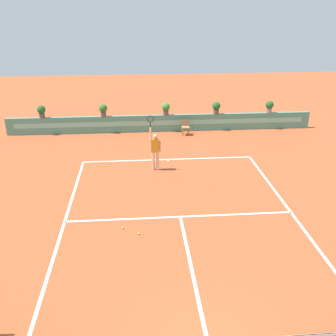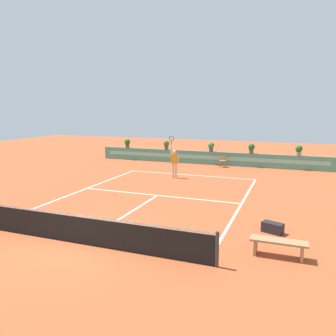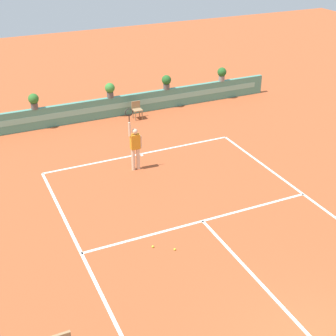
{
  "view_description": "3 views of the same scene",
  "coord_description": "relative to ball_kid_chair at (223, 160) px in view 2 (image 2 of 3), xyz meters",
  "views": [
    {
      "loc": [
        -1.43,
        -5.5,
        7.14
      ],
      "look_at": [
        -0.27,
        8.56,
        1.0
      ],
      "focal_mm": 40.96,
      "sensor_mm": 36.0,
      "label": 1
    },
    {
      "loc": [
        6.18,
        -8.36,
        4.23
      ],
      "look_at": [
        -0.27,
        8.56,
        1.0
      ],
      "focal_mm": 35.71,
      "sensor_mm": 36.0,
      "label": 2
    },
    {
      "loc": [
        -6.65,
        -5.31,
        9.08
      ],
      "look_at": [
        -0.27,
        8.56,
        1.0
      ],
      "focal_mm": 52.33,
      "sensor_mm": 36.0,
      "label": 3
    }
  ],
  "objects": [
    {
      "name": "gear_bag",
      "position": [
        4.32,
        -12.48,
        -0.3
      ],
      "size": [
        0.78,
        0.59,
        0.36
      ],
      "primitive_type": "cube",
      "rotation": [
        0.0,
        0.0,
        -0.37
      ],
      "color": "black",
      "rests_on": "ground"
    },
    {
      "name": "back_wall_barrier",
      "position": [
        -1.33,
        0.73,
        0.02
      ],
      "size": [
        18.0,
        0.21,
        1.0
      ],
      "color": "#4C8E7A",
      "rests_on": "ground"
    },
    {
      "name": "net",
      "position": [
        -1.33,
        -15.66,
        0.03
      ],
      "size": [
        8.92,
        0.1,
        1.0
      ],
      "color": "#333333",
      "rests_on": "ground"
    },
    {
      "name": "ball_kid_chair",
      "position": [
        0.0,
        0.0,
        0.0
      ],
      "size": [
        0.44,
        0.44,
        0.85
      ],
      "color": "#99754C",
      "rests_on": "ground"
    },
    {
      "name": "ground_plane",
      "position": [
        -1.33,
        -9.66,
        -0.48
      ],
      "size": [
        60.0,
        60.0,
        0.0
      ],
      "primitive_type": "plane",
      "color": "#A84C28"
    },
    {
      "name": "tennis_player",
      "position": [
        -2.0,
        -4.95,
        0.57
      ],
      "size": [
        0.62,
        0.24,
        2.58
      ],
      "color": "beige",
      "rests_on": "ground"
    },
    {
      "name": "potted_plant_right",
      "position": [
        1.92,
        0.73,
        0.93
      ],
      "size": [
        0.48,
        0.48,
        0.72
      ],
      "color": "#514C47",
      "rests_on": "back_wall_barrier"
    },
    {
      "name": "potted_plant_centre",
      "position": [
        -1.08,
        0.73,
        0.93
      ],
      "size": [
        0.48,
        0.48,
        0.72
      ],
      "color": "#514C47",
      "rests_on": "back_wall_barrier"
    },
    {
      "name": "potted_plant_far_left",
      "position": [
        -8.22,
        0.73,
        0.93
      ],
      "size": [
        0.48,
        0.48,
        0.72
      ],
      "color": "#514C47",
      "rests_on": "back_wall_barrier"
    },
    {
      "name": "tennis_ball_mid_court",
      "position": [
        -3.38,
        -9.89,
        -0.44
      ],
      "size": [
        0.07,
        0.07,
        0.07
      ],
      "primitive_type": "sphere",
      "color": "#CCE033",
      "rests_on": "ground"
    },
    {
      "name": "potted_plant_far_right",
      "position": [
        5.15,
        0.73,
        0.93
      ],
      "size": [
        0.48,
        0.48,
        0.72
      ],
      "color": "gray",
      "rests_on": "back_wall_barrier"
    },
    {
      "name": "court_lines",
      "position": [
        -1.33,
        -8.94,
        -0.47
      ],
      "size": [
        8.32,
        11.94,
        0.01
      ],
      "color": "white",
      "rests_on": "ground"
    },
    {
      "name": "bench_courtside",
      "position": [
        4.6,
        -14.42,
        -0.1
      ],
      "size": [
        1.6,
        0.44,
        0.51
      ],
      "color": "#99754C",
      "rests_on": "ground"
    },
    {
      "name": "tennis_ball_near_baseline",
      "position": [
        -2.84,
        -10.28,
        -0.44
      ],
      "size": [
        0.07,
        0.07,
        0.07
      ],
      "primitive_type": "sphere",
      "color": "#CCE033",
      "rests_on": "ground"
    },
    {
      "name": "potted_plant_left",
      "position": [
        -4.72,
        0.73,
        0.93
      ],
      "size": [
        0.48,
        0.48,
        0.72
      ],
      "color": "#514C47",
      "rests_on": "back_wall_barrier"
    }
  ]
}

